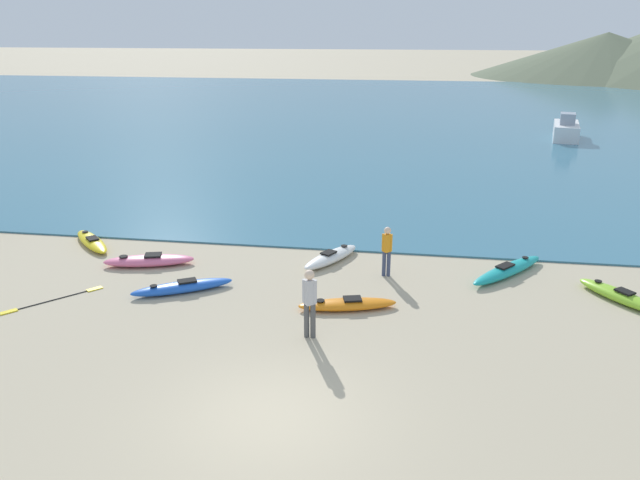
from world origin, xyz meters
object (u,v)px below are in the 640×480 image
object	(u,v)px
kayak_on_sand_2	(508,270)
person_near_waterline	(387,248)
kayak_on_sand_5	(620,296)
kayak_on_sand_0	(331,257)
person_near_foreground	(310,299)
kayak_on_sand_6	(149,260)
kayak_on_sand_4	(92,241)
moored_boat_1	(566,130)
kayak_on_sand_3	(347,304)
kayak_on_sand_1	(182,287)
loose_paddle	(53,300)

from	to	relation	value
kayak_on_sand_2	person_near_waterline	size ratio (longest dim) A/B	1.93
kayak_on_sand_5	kayak_on_sand_0	bearing A→B (deg)	168.09
kayak_on_sand_2	person_near_foreground	world-z (taller)	person_near_foreground
kayak_on_sand_6	person_near_foreground	bearing A→B (deg)	-33.92
kayak_on_sand_4	kayak_on_sand_5	distance (m)	16.91
person_near_waterline	moored_boat_1	size ratio (longest dim) A/B	0.35
kayak_on_sand_3	kayak_on_sand_6	xyz separation A→B (m)	(-6.62, 2.22, 0.03)
kayak_on_sand_1	person_near_waterline	size ratio (longest dim) A/B	1.79
person_near_foreground	kayak_on_sand_0	bearing A→B (deg)	92.31
kayak_on_sand_1	kayak_on_sand_5	bearing A→B (deg)	6.02
kayak_on_sand_0	moored_boat_1	world-z (taller)	moored_boat_1
kayak_on_sand_3	kayak_on_sand_4	size ratio (longest dim) A/B	1.11
person_near_foreground	kayak_on_sand_1	bearing A→B (deg)	152.43
loose_paddle	kayak_on_sand_1	bearing A→B (deg)	18.73
kayak_on_sand_0	kayak_on_sand_5	bearing A→B (deg)	-11.91
kayak_on_sand_0	person_near_waterline	world-z (taller)	person_near_waterline
kayak_on_sand_2	kayak_on_sand_4	xyz separation A→B (m)	(-13.96, 0.57, -0.03)
kayak_on_sand_5	kayak_on_sand_6	world-z (taller)	kayak_on_sand_6
kayak_on_sand_2	loose_paddle	bearing A→B (deg)	-162.90
kayak_on_sand_4	kayak_on_sand_3	bearing A→B (deg)	-21.71
kayak_on_sand_6	kayak_on_sand_0	bearing A→B (deg)	12.01
kayak_on_sand_5	kayak_on_sand_6	bearing A→B (deg)	177.77
kayak_on_sand_0	person_near_waterline	distance (m)	2.16
person_near_foreground	kayak_on_sand_4	bearing A→B (deg)	147.67
kayak_on_sand_4	kayak_on_sand_6	bearing A→B (deg)	-28.74
kayak_on_sand_2	loose_paddle	xyz separation A→B (m)	(-12.72, -3.91, -0.15)
kayak_on_sand_6	kayak_on_sand_2	bearing A→B (deg)	4.83
person_near_foreground	person_near_waterline	world-z (taller)	person_near_foreground
kayak_on_sand_3	person_near_foreground	bearing A→B (deg)	-112.59
person_near_waterline	moored_boat_1	bearing A→B (deg)	68.06
kayak_on_sand_1	loose_paddle	size ratio (longest dim) A/B	1.26
kayak_on_sand_1	kayak_on_sand_3	bearing A→B (deg)	-4.60
loose_paddle	kayak_on_sand_6	bearing A→B (deg)	62.71
kayak_on_sand_1	person_near_foreground	xyz separation A→B (m)	(4.08, -2.13, 0.86)
kayak_on_sand_0	moored_boat_1	size ratio (longest dim) A/B	0.59
kayak_on_sand_0	moored_boat_1	bearing A→B (deg)	63.89
moored_boat_1	loose_paddle	world-z (taller)	moored_boat_1
person_near_foreground	loose_paddle	size ratio (longest dim) A/B	0.79
person_near_waterline	person_near_foreground	bearing A→B (deg)	-110.74
kayak_on_sand_4	moored_boat_1	size ratio (longest dim) A/B	0.56
kayak_on_sand_6	person_near_waterline	distance (m)	7.55
moored_boat_1	kayak_on_sand_5	bearing A→B (deg)	-98.40
kayak_on_sand_3	person_near_foreground	distance (m)	2.08
kayak_on_sand_1	kayak_on_sand_3	xyz separation A→B (m)	(4.81, -0.39, -0.01)
kayak_on_sand_1	loose_paddle	bearing A→B (deg)	-161.27
kayak_on_sand_5	kayak_on_sand_6	size ratio (longest dim) A/B	0.84
kayak_on_sand_6	person_near_foreground	size ratio (longest dim) A/B	1.66
person_near_foreground	moored_boat_1	size ratio (longest dim) A/B	0.40
kayak_on_sand_2	moored_boat_1	bearing A→B (deg)	75.00
kayak_on_sand_4	moored_boat_1	bearing A→B (deg)	50.05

